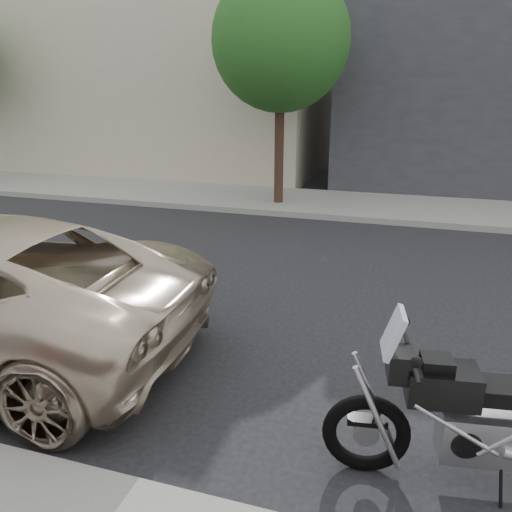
% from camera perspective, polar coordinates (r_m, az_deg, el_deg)
% --- Properties ---
extents(ground, '(120.00, 120.00, 0.00)m').
position_cam_1_polar(ground, '(7.54, 5.64, -5.46)').
color(ground, black).
rests_on(ground, ground).
extents(far_sidewalk, '(44.00, 3.00, 0.15)m').
position_cam_1_polar(far_sidewalk, '(13.66, 11.28, 5.68)').
color(far_sidewalk, gray).
rests_on(far_sidewalk, ground).
extents(far_building_cream, '(14.00, 11.00, 8.00)m').
position_cam_1_polar(far_building_cream, '(22.75, -10.48, 20.79)').
color(far_building_cream, '#C2B59B').
rests_on(far_building_cream, ground).
extents(street_tree_mid, '(3.40, 3.40, 5.70)m').
position_cam_1_polar(street_tree_mid, '(13.22, 2.84, 23.33)').
color(street_tree_mid, '#382419').
rests_on(street_tree_mid, far_sidewalk).
extents(motorcycle, '(2.34, 0.97, 1.49)m').
position_cam_1_polar(motorcycle, '(4.53, 25.51, -15.95)').
color(motorcycle, black).
rests_on(motorcycle, ground).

